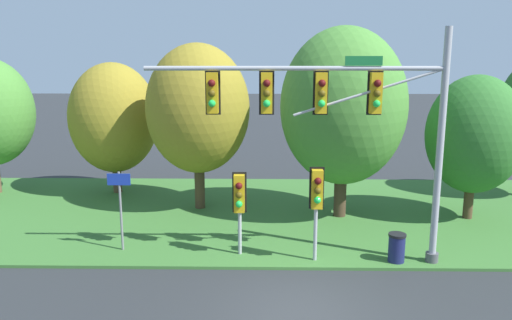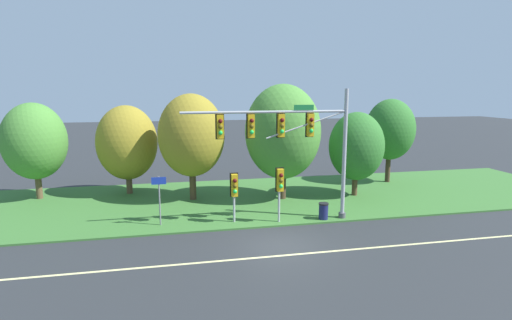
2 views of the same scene
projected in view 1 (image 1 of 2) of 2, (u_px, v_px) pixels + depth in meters
ground_plane at (298, 310)px, 13.08m from camera, size 160.00×160.00×0.00m
grass_verge at (285, 213)px, 21.15m from camera, size 48.00×11.50×0.10m
traffic_signal_mast at (342, 111)px, 15.03m from camera, size 9.17×0.49×7.30m
pedestrian_signal_near_kerb at (239, 198)px, 16.02m from camera, size 0.46×0.55×2.80m
pedestrian_signal_further_along at (317, 195)px, 15.47m from camera, size 0.46×0.55×3.08m
route_sign_post at (120, 201)px, 16.58m from camera, size 0.77×0.08×2.71m
tree_left_of_mast at (114, 118)px, 23.50m from camera, size 4.14×4.14×6.20m
tree_behind_signpost at (198, 109)px, 20.84m from camera, size 4.34×4.34×7.01m
tree_mid_verge at (343, 107)px, 19.69m from camera, size 4.98×4.98×7.62m
tree_tall_centre at (474, 135)px, 19.61m from camera, size 3.74×3.74×5.77m
trash_bin at (397, 247)px, 15.86m from camera, size 0.56×0.56×0.93m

